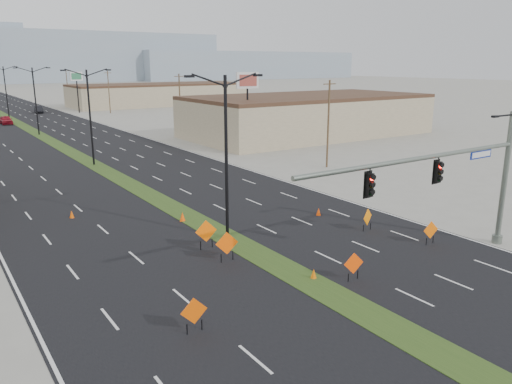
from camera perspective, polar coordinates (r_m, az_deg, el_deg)
ground at (r=22.94m, az=12.78°, el=-13.58°), size 600.00×600.00×0.00m
road_surface at (r=115.04m, az=-26.66°, el=7.70°), size 25.00×400.00×0.02m
median_strip at (r=115.04m, az=-26.66°, el=7.70°), size 2.00×400.00×0.04m
building_se_near at (r=76.84m, az=5.93°, el=8.55°), size 36.00×18.00×5.50m
building_se_far at (r=134.73m, az=-11.02°, el=10.81°), size 44.00×16.00×5.00m
mesa_center at (r=318.37m, az=-24.91°, el=13.85°), size 220.00×50.00×28.00m
mesa_east at (r=360.86m, az=-1.42°, el=14.28°), size 160.00×50.00×18.00m
signal_mast at (r=28.94m, az=22.13°, el=1.73°), size 16.30×0.60×8.00m
streetlight_0 at (r=30.15m, az=-3.42°, el=4.48°), size 5.15×0.24×10.02m
streetlight_1 at (r=55.89m, az=-18.45°, el=8.42°), size 5.15×0.24×10.02m
streetlight_2 at (r=83.10m, az=-23.91°, el=9.70°), size 5.15×0.24×10.02m
streetlight_3 at (r=110.71m, az=-26.68°, el=10.32°), size 5.15×0.24×10.02m
utility_pole_0 at (r=52.50m, az=8.26°, el=7.84°), size 1.60×0.20×9.00m
utility_pole_1 at (r=81.72m, az=-8.69°, el=10.17°), size 1.60×0.20×9.00m
utility_pole_2 at (r=114.24m, az=-16.46°, el=10.96°), size 1.60×0.20×9.00m
utility_pole_3 at (r=147.90m, az=-20.76°, el=11.31°), size 1.60×0.20×9.00m
car_left at (r=100.53m, az=-26.67°, el=7.36°), size 1.83×4.45×1.51m
car_mid at (r=120.66m, az=-23.59°, el=8.63°), size 2.05×4.66×1.49m
construction_sign_0 at (r=20.88m, az=-7.10°, el=-13.49°), size 1.15×0.16×1.54m
construction_sign_1 at (r=29.52m, az=-5.72°, el=-4.57°), size 1.32×0.24×1.77m
construction_sign_2 at (r=27.58m, az=-3.35°, el=-5.98°), size 1.27×0.32×1.73m
construction_sign_3 at (r=25.76m, az=11.10°, el=-8.12°), size 1.10×0.27×1.48m
construction_sign_4 at (r=33.35m, az=12.63°, el=-2.91°), size 1.08×0.39×1.50m
construction_sign_5 at (r=31.96m, az=19.34°, el=-4.21°), size 1.08×0.21×1.45m
cone_0 at (r=25.86m, az=6.60°, el=-9.27°), size 0.39×0.39×0.55m
cone_1 at (r=34.97m, az=-8.40°, el=-2.81°), size 0.53×0.53×0.67m
cone_2 at (r=36.22m, az=7.16°, el=-2.24°), size 0.40×0.40×0.57m
cone_3 at (r=37.69m, az=-20.32°, el=-2.40°), size 0.41×0.41×0.56m
pole_sign_east_near at (r=65.97m, az=-0.99°, el=12.02°), size 3.12×0.70×9.52m
pole_sign_east_far at (r=117.37m, az=-19.83°, el=11.99°), size 2.87×1.05×8.81m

